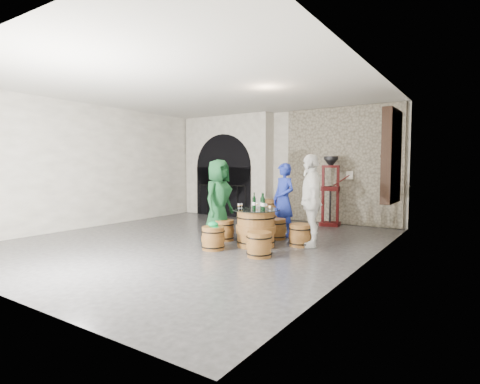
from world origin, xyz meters
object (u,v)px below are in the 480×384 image
Objects in this scene: person_blue at (284,200)px; wine_bottle_right at (262,202)px; corking_press at (330,186)px; person_green at (218,200)px; barrel_stool_near_left at (213,238)px; person_white at (311,200)px; barrel_table at (256,228)px; wine_bottle_center at (263,203)px; barrel_stool_left at (224,230)px; barrel_stool_far at (276,229)px; side_barrel at (270,210)px; wine_bottle_left at (254,202)px; barrel_stool_near_right at (259,245)px; barrel_stool_right at (300,235)px.

person_blue is 5.12× the size of wine_bottle_right.
person_green is at bearing -122.13° from corking_press.
barrel_stool_near_left is 0.25× the size of person_white.
barrel_table is 1.16m from person_green.
barrel_stool_near_left is 1.42× the size of wine_bottle_center.
person_white reaches higher than person_blue.
corking_press reaches higher than person_white.
barrel_stool_left is at bearing 173.45° from wine_bottle_center.
wine_bottle_center is at bearing 45.88° from barrel_stool_near_left.
barrel_stool_far is 2.57m from corking_press.
barrel_stool_far is at bearing 41.62° from barrel_stool_left.
side_barrel is at bearing 121.38° from barrel_stool_far.
barrel_stool_near_left is 1.19m from person_green.
person_blue is at bearing 98.70° from wine_bottle_center.
person_white is 5.64× the size of wine_bottle_right.
person_green is 1.21m from wine_bottle_center.
wine_bottle_left and wine_bottle_right have the same top height.
barrel_table is at bearing -65.97° from side_barrel.
person_green reaches higher than barrel_stool_left.
barrel_stool_near_right is (0.51, -0.72, -0.15)m from barrel_table.
wine_bottle_center is (0.17, 0.00, 0.51)m from barrel_table.
barrel_stool_right is (0.75, -0.39, 0.00)m from barrel_stool_far.
wine_bottle_center is 0.51× the size of side_barrel.
barrel_stool_near_right is 1.00× the size of barrel_stool_near_left.
person_white is (1.78, 0.48, 0.70)m from barrel_stool_left.
wine_bottle_left reaches higher than barrel_stool_near_left.
wine_bottle_center is (0.69, 0.71, 0.65)m from barrel_stool_near_left.
person_green is at bearing -105.43° from person_white.
barrel_stool_right is 0.25× the size of person_white.
wine_bottle_left reaches higher than barrel_table.
corking_press is at bearing 77.87° from barrel_stool_near_left.
barrel_stool_left is 1.55m from person_blue.
wine_bottle_left reaches higher than barrel_stool_left.
barrel_stool_near_right is (0.52, -1.61, 0.00)m from barrel_stool_far.
wine_bottle_center is (0.19, -0.88, 0.65)m from barrel_stool_far.
barrel_stool_near_right is at bearing -0.69° from barrel_stool_near_left.
person_white reaches higher than side_barrel.
barrel_stool_far is 1.67m from barrel_stool_near_left.
barrel_stool_left is at bearing -104.73° from person_blue.
barrel_stool_near_left is at bearing -77.06° from side_barrel.
barrel_stool_left is 1.00× the size of barrel_stool_far.
barrel_stool_left is 1.42× the size of wine_bottle_left.
person_green is (-1.54, 0.87, 0.65)m from barrel_stool_near_right.
barrel_stool_right is 1.24m from person_blue.
barrel_stool_right is 1.42× the size of wine_bottle_left.
barrel_table reaches higher than barrel_stool_near_left.
corking_press is at bearing -27.48° from person_green.
barrel_table is 2.07× the size of barrel_stool_near_left.
barrel_stool_far and barrel_stool_near_left have the same top height.
wine_bottle_center is at bearing -59.35° from person_blue.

